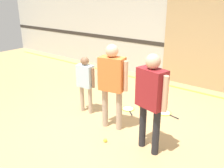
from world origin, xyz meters
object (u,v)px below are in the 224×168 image
at_px(racket_second_spare, 165,113).
at_px(tennis_ball_near_instructor, 105,140).
at_px(tennis_ball_by_spare_racket, 140,106).
at_px(person_student_right, 151,93).
at_px(person_student_left, 85,79).
at_px(racket_spare_on_floor, 128,109).
at_px(person_instructor, 112,78).

xyz_separation_m(racket_second_spare, tennis_ball_near_instructor, (-0.31, -1.64, 0.02)).
xyz_separation_m(tennis_ball_near_instructor, tennis_ball_by_spare_racket, (-0.27, 1.57, 0.00)).
bearing_deg(person_student_right, person_student_left, 1.15).
bearing_deg(racket_spare_on_floor, person_student_right, -2.23).
xyz_separation_m(person_student_left, person_student_right, (1.76, -0.38, 0.24)).
xyz_separation_m(person_instructor, racket_second_spare, (0.54, 1.16, -0.98)).
bearing_deg(tennis_ball_near_instructor, person_instructor, 115.46).
relative_size(racket_spare_on_floor, tennis_ball_near_instructor, 6.87).
height_order(person_instructor, racket_second_spare, person_instructor).
height_order(person_student_right, racket_second_spare, person_student_right).
bearing_deg(person_student_right, racket_second_spare, -61.12).
distance_m(person_instructor, person_student_left, 0.90).
bearing_deg(person_student_left, tennis_ball_near_instructor, -35.95).
relative_size(person_instructor, tennis_ball_by_spare_racket, 24.29).
relative_size(person_student_right, racket_spare_on_floor, 3.54).
distance_m(person_instructor, racket_spare_on_floor, 1.31).
relative_size(racket_spare_on_floor, tennis_ball_by_spare_racket, 6.87).
bearing_deg(racket_spare_on_floor, person_student_left, -93.84).
distance_m(person_student_right, tennis_ball_by_spare_racket, 1.87).
bearing_deg(tennis_ball_near_instructor, racket_spare_on_floor, 108.02).
distance_m(racket_spare_on_floor, tennis_ball_by_spare_racket, 0.30).
bearing_deg(racket_spare_on_floor, person_instructor, -35.88).
bearing_deg(tennis_ball_by_spare_racket, racket_second_spare, 6.90).
relative_size(person_student_left, tennis_ball_by_spare_racket, 18.48).
distance_m(person_instructor, racket_second_spare, 1.61).
xyz_separation_m(person_instructor, person_student_left, (-0.85, 0.18, -0.24)).
xyz_separation_m(person_instructor, tennis_ball_by_spare_racket, (-0.05, 1.09, -0.96)).
relative_size(racket_second_spare, tennis_ball_by_spare_racket, 8.03).
distance_m(person_student_left, racket_second_spare, 1.85).
relative_size(person_student_left, person_student_right, 0.76).
relative_size(person_instructor, racket_second_spare, 3.03).
bearing_deg(person_student_left, racket_second_spare, 30.85).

